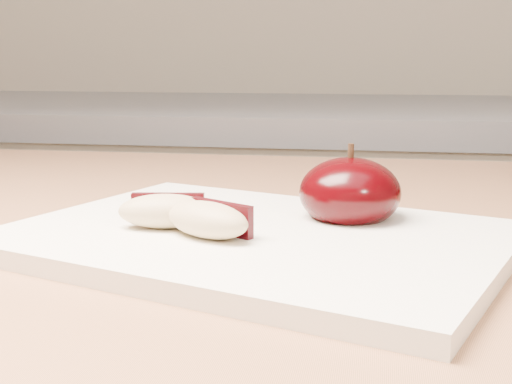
# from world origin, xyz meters

# --- Properties ---
(back_cabinet) EXTENTS (2.40, 0.62, 0.94)m
(back_cabinet) POSITION_xyz_m (0.00, 1.20, 0.47)
(back_cabinet) COLOR silver
(back_cabinet) RESTS_ON ground
(cutting_board) EXTENTS (0.37, 0.32, 0.01)m
(cutting_board) POSITION_xyz_m (0.01, 0.39, 0.91)
(cutting_board) COLOR white
(cutting_board) RESTS_ON island_counter
(apple_half) EXTENTS (0.08, 0.08, 0.06)m
(apple_half) POSITION_xyz_m (0.07, 0.44, 0.93)
(apple_half) COLOR black
(apple_half) RESTS_ON cutting_board
(apple_wedge_a) EXTENTS (0.07, 0.04, 0.02)m
(apple_wedge_a) POSITION_xyz_m (-0.04, 0.39, 0.92)
(apple_wedge_a) COLOR tan
(apple_wedge_a) RESTS_ON cutting_board
(apple_wedge_b) EXTENTS (0.07, 0.06, 0.02)m
(apple_wedge_b) POSITION_xyz_m (-0.01, 0.37, 0.92)
(apple_wedge_b) COLOR tan
(apple_wedge_b) RESTS_ON cutting_board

